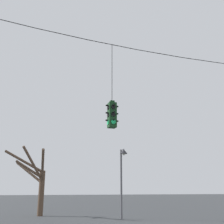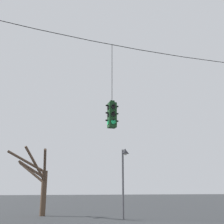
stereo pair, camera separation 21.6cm
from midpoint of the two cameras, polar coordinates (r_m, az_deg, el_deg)
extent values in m
cylinder|color=black|center=(13.28, -20.48, 16.82)|extent=(2.47, 0.03, 0.22)
cylinder|color=black|center=(13.24, -9.48, 15.23)|extent=(2.47, 0.03, 0.16)
cylinder|color=black|center=(13.69, 1.02, 13.43)|extent=(2.46, 0.03, 0.09)
cylinder|color=black|center=(14.57, 10.41, 11.64)|extent=(2.46, 0.03, 0.03)
cylinder|color=black|center=(15.83, 18.41, 10.06)|extent=(2.46, 0.03, 0.09)
cube|color=#143819|center=(12.34, 0.50, -0.66)|extent=(0.34, 0.34, 1.12)
cube|color=#143819|center=(12.51, 0.49, 2.04)|extent=(0.19, 0.19, 0.10)
cylinder|color=black|center=(13.02, 0.48, 8.12)|extent=(0.02, 0.02, 2.79)
cylinder|color=black|center=(12.26, 0.77, 1.07)|extent=(0.20, 0.03, 0.20)
cylinder|color=black|center=(12.25, 0.84, 1.53)|extent=(0.07, 0.12, 0.07)
cylinder|color=black|center=(12.17, 0.78, -0.45)|extent=(0.20, 0.03, 0.20)
cylinder|color=black|center=(12.15, 0.85, 0.01)|extent=(0.07, 0.12, 0.07)
cylinder|color=#19C666|center=(12.08, 0.78, -1.99)|extent=(0.20, 0.03, 0.20)
cylinder|color=black|center=(12.06, 0.85, -1.53)|extent=(0.07, 0.12, 0.07)
cylinder|color=black|center=(12.60, 0.23, 0.61)|extent=(0.20, 0.03, 0.20)
cylinder|color=black|center=(12.66, 0.16, 0.95)|extent=(0.07, 0.12, 0.07)
cylinder|color=black|center=(12.51, 0.23, -0.87)|extent=(0.20, 0.03, 0.20)
cylinder|color=black|center=(12.57, 0.17, -0.53)|extent=(0.07, 0.12, 0.07)
cylinder|color=#19C666|center=(12.43, 0.23, -2.38)|extent=(0.20, 0.03, 0.20)
cylinder|color=black|center=(12.49, 0.17, -2.02)|extent=(0.07, 0.12, 0.07)
cylinder|color=black|center=(12.37, -0.31, 0.91)|extent=(0.03, 0.20, 0.20)
cylinder|color=black|center=(12.39, -0.51, 1.33)|extent=(0.12, 0.07, 0.07)
cylinder|color=black|center=(12.28, -0.32, -0.60)|extent=(0.03, 0.20, 0.20)
cylinder|color=black|center=(12.29, -0.52, -0.17)|extent=(0.12, 0.07, 0.07)
cylinder|color=#19C666|center=(12.20, -0.32, -2.12)|extent=(0.03, 0.20, 0.20)
cylinder|color=black|center=(12.21, -0.52, -1.70)|extent=(0.12, 0.07, 0.07)
cylinder|color=black|center=(12.49, 1.30, 0.76)|extent=(0.03, 0.20, 0.20)
cylinder|color=black|center=(12.53, 1.49, 1.14)|extent=(0.12, 0.07, 0.07)
cylinder|color=black|center=(12.40, 1.31, -0.73)|extent=(0.03, 0.20, 0.20)
cylinder|color=black|center=(12.43, 1.50, -0.35)|extent=(0.12, 0.07, 0.07)
cylinder|color=#19C666|center=(12.31, 1.32, -2.25)|extent=(0.03, 0.20, 0.20)
cylinder|color=black|center=(12.35, 1.52, -1.86)|extent=(0.12, 0.07, 0.07)
cylinder|color=#515156|center=(17.61, 2.60, -14.26)|extent=(0.12, 0.12, 4.10)
cylinder|color=#515156|center=(17.54, 2.80, -7.69)|extent=(0.07, 0.49, 0.07)
cone|color=#232328|center=(17.30, 3.09, -8.01)|extent=(0.44, 0.44, 0.27)
sphere|color=silver|center=(17.28, 3.10, -8.45)|extent=(0.20, 0.20, 0.20)
cylinder|color=brown|center=(20.18, -13.41, -15.70)|extent=(0.37, 0.37, 2.94)
cylinder|color=brown|center=(20.86, -15.70, -11.77)|extent=(1.86, 1.60, 1.56)
cylinder|color=brown|center=(19.18, -13.19, -10.66)|extent=(0.44, 2.25, 2.04)
cylinder|color=brown|center=(19.70, -15.04, -10.14)|extent=(1.64, 1.22, 2.24)
cylinder|color=brown|center=(20.55, -15.73, -11.17)|extent=(1.91, 0.96, 1.30)
cylinder|color=brown|center=(20.32, -16.69, -9.64)|extent=(2.64, 0.43, 1.52)
camera|label=1|loc=(0.11, -89.50, -0.14)|focal=45.00mm
camera|label=2|loc=(0.11, 90.50, 0.14)|focal=45.00mm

